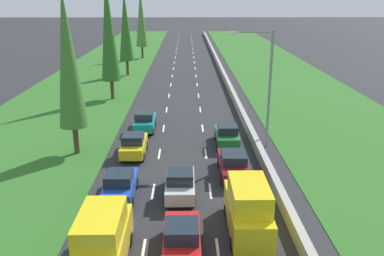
# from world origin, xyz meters

# --- Properties ---
(ground_plane) EXTENTS (300.00, 300.00, 0.00)m
(ground_plane) POSITION_xyz_m (0.00, 60.00, 0.00)
(ground_plane) COLOR #28282B
(ground_plane) RESTS_ON ground
(grass_verge_left) EXTENTS (14.00, 140.00, 0.04)m
(grass_verge_left) POSITION_xyz_m (-12.65, 60.00, 0.02)
(grass_verge_left) COLOR #2D6623
(grass_verge_left) RESTS_ON ground
(grass_verge_right) EXTENTS (14.00, 140.00, 0.04)m
(grass_verge_right) POSITION_xyz_m (14.35, 60.00, 0.02)
(grass_verge_right) COLOR #2D6623
(grass_verge_right) RESTS_ON ground
(median_barrier) EXTENTS (0.44, 120.00, 0.85)m
(median_barrier) POSITION_xyz_m (5.70, 60.00, 0.42)
(median_barrier) COLOR #9E9B93
(median_barrier) RESTS_ON ground
(lane_markings) EXTENTS (3.64, 116.00, 0.01)m
(lane_markings) POSITION_xyz_m (0.00, 60.00, 0.01)
(lane_markings) COLOR white
(lane_markings) RESTS_ON ground
(red_hatchback_centre_lane) EXTENTS (1.74, 3.90, 1.72)m
(red_hatchback_centre_lane) POSITION_xyz_m (0.07, 14.79, 0.84)
(red_hatchback_centre_lane) COLOR red
(red_hatchback_centre_lane) RESTS_ON ground
(yellow_van_right_lane) EXTENTS (1.96, 4.90, 2.82)m
(yellow_van_right_lane) POSITION_xyz_m (3.33, 16.50, 1.40)
(yellow_van_right_lane) COLOR yellow
(yellow_van_right_lane) RESTS_ON ground
(yellow_van_left_lane) EXTENTS (1.96, 4.90, 2.82)m
(yellow_van_left_lane) POSITION_xyz_m (-3.32, 13.92, 1.40)
(yellow_van_left_lane) COLOR yellow
(yellow_van_left_lane) RESTS_ON ground
(maroon_sedan_right_lane) EXTENTS (1.82, 4.50, 1.64)m
(maroon_sedan_right_lane) POSITION_xyz_m (3.37, 23.21, 0.81)
(maroon_sedan_right_lane) COLOR maroon
(maroon_sedan_right_lane) RESTS_ON ground
(blue_hatchback_left_lane_third) EXTENTS (1.74, 3.90, 1.72)m
(blue_hatchback_left_lane_third) POSITION_xyz_m (-3.60, 20.21, 0.84)
(blue_hatchback_left_lane_third) COLOR #1E47B7
(blue_hatchback_left_lane_third) RESTS_ON ground
(yellow_hatchback_left_lane) EXTENTS (1.74, 3.90, 1.72)m
(yellow_hatchback_left_lane) POSITION_xyz_m (-3.61, 26.78, 0.84)
(yellow_hatchback_left_lane) COLOR yellow
(yellow_hatchback_left_lane) RESTS_ON ground
(teal_hatchback_left_lane) EXTENTS (1.74, 3.90, 1.72)m
(teal_hatchback_left_lane) POSITION_xyz_m (-3.35, 32.51, 0.84)
(teal_hatchback_left_lane) COLOR teal
(teal_hatchback_left_lane) RESTS_ON ground
(silver_hatchback_centre_lane) EXTENTS (1.74, 3.90, 1.72)m
(silver_hatchback_centre_lane) POSITION_xyz_m (-0.08, 20.39, 0.84)
(silver_hatchback_centre_lane) COLOR silver
(silver_hatchback_centre_lane) RESTS_ON ground
(green_hatchback_right_lane) EXTENTS (1.74, 3.90, 1.72)m
(green_hatchback_right_lane) POSITION_xyz_m (3.50, 28.81, 0.84)
(green_hatchback_right_lane) COLOR #237A33
(green_hatchback_right_lane) RESTS_ON ground
(poplar_tree_second) EXTENTS (2.10, 2.10, 12.03)m
(poplar_tree_second) POSITION_xyz_m (-7.97, 27.23, 7.07)
(poplar_tree_second) COLOR #4C3823
(poplar_tree_second) RESTS_ON ground
(poplar_tree_third) EXTENTS (2.13, 2.13, 13.27)m
(poplar_tree_third) POSITION_xyz_m (-8.13, 43.64, 7.69)
(poplar_tree_third) COLOR #4C3823
(poplar_tree_third) RESTS_ON ground
(poplar_tree_fourth) EXTENTS (2.10, 2.10, 11.93)m
(poplar_tree_fourth) POSITION_xyz_m (-8.34, 57.65, 7.01)
(poplar_tree_fourth) COLOR #4C3823
(poplar_tree_fourth) RESTS_ON ground
(poplar_tree_fifth) EXTENTS (2.11, 2.11, 12.24)m
(poplar_tree_fifth) POSITION_xyz_m (-7.82, 73.89, 7.17)
(poplar_tree_fifth) COLOR #4C3823
(poplar_tree_fifth) RESTS_ON ground
(street_light_mast) EXTENTS (3.20, 0.28, 9.00)m
(street_light_mast) POSITION_xyz_m (6.25, 28.46, 5.23)
(street_light_mast) COLOR gray
(street_light_mast) RESTS_ON ground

